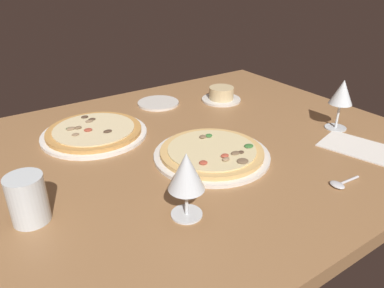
% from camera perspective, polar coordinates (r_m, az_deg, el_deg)
% --- Properties ---
extents(dining_table, '(1.50, 1.10, 0.04)m').
position_cam_1_polar(dining_table, '(1.08, -2.96, -1.88)').
color(dining_table, '#996B42').
rests_on(dining_table, ground).
extents(pizza_main, '(0.33, 0.33, 0.03)m').
position_cam_1_polar(pizza_main, '(1.03, 3.13, -1.41)').
color(pizza_main, silver).
rests_on(pizza_main, dining_table).
extents(pizza_side, '(0.33, 0.33, 0.03)m').
position_cam_1_polar(pizza_side, '(1.19, -15.04, 1.83)').
color(pizza_side, white).
rests_on(pizza_side, dining_table).
extents(ramekin_on_saucer, '(0.15, 0.15, 0.05)m').
position_cam_1_polar(ramekin_on_saucer, '(1.45, 4.61, 7.65)').
color(ramekin_on_saucer, silver).
rests_on(ramekin_on_saucer, dining_table).
extents(wine_glass_far, '(0.08, 0.08, 0.15)m').
position_cam_1_polar(wine_glass_far, '(0.75, -0.89, -4.56)').
color(wine_glass_far, silver).
rests_on(wine_glass_far, dining_table).
extents(wine_glass_near, '(0.07, 0.07, 0.17)m').
position_cam_1_polar(wine_glass_near, '(1.26, 22.40, 7.26)').
color(wine_glass_near, silver).
rests_on(wine_glass_near, dining_table).
extents(water_glass, '(0.08, 0.08, 0.11)m').
position_cam_1_polar(water_glass, '(0.84, -24.23, -8.24)').
color(water_glass, silver).
rests_on(water_glass, dining_table).
extents(side_plate, '(0.16, 0.16, 0.01)m').
position_cam_1_polar(side_plate, '(1.42, -5.30, 6.40)').
color(side_plate, silver).
rests_on(side_plate, dining_table).
extents(paper_menu, '(0.19, 0.23, 0.00)m').
position_cam_1_polar(paper_menu, '(1.19, 24.46, -0.46)').
color(paper_menu, white).
rests_on(paper_menu, dining_table).
extents(spoon, '(0.09, 0.04, 0.01)m').
position_cam_1_polar(spoon, '(0.98, 22.12, -5.78)').
color(spoon, silver).
rests_on(spoon, dining_table).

